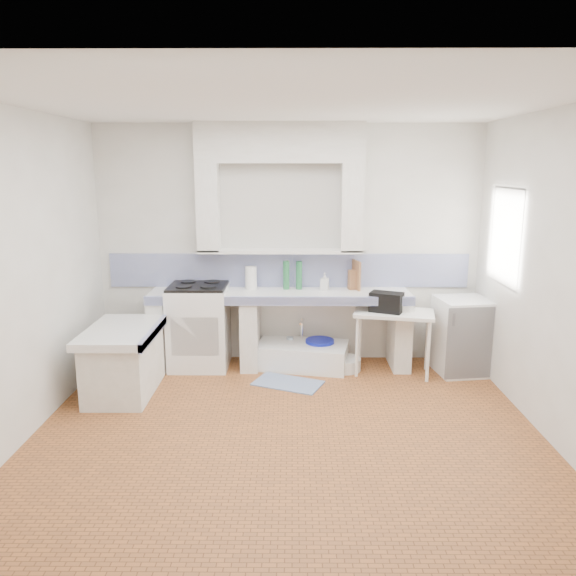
{
  "coord_description": "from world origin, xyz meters",
  "views": [
    {
      "loc": [
        0.04,
        -4.5,
        2.31
      ],
      "look_at": [
        0.0,
        1.0,
        1.1
      ],
      "focal_mm": 34.4,
      "sensor_mm": 36.0,
      "label": 1
    }
  ],
  "objects_px": {
    "stove": "(199,327)",
    "side_table": "(393,342)",
    "fridge": "(462,336)",
    "sink": "(302,356)"
  },
  "relations": [
    {
      "from": "stove",
      "to": "side_table",
      "type": "relative_size",
      "value": 1.09
    },
    {
      "from": "fridge",
      "to": "side_table",
      "type": "bearing_deg",
      "value": 175.69
    },
    {
      "from": "stove",
      "to": "sink",
      "type": "distance_m",
      "value": 1.26
    },
    {
      "from": "stove",
      "to": "fridge",
      "type": "xyz_separation_m",
      "value": [
        3.02,
        -0.18,
        -0.05
      ]
    },
    {
      "from": "sink",
      "to": "side_table",
      "type": "xyz_separation_m",
      "value": [
        1.02,
        -0.2,
        0.24
      ]
    },
    {
      "from": "side_table",
      "to": "fridge",
      "type": "bearing_deg",
      "value": 15.01
    },
    {
      "from": "stove",
      "to": "fridge",
      "type": "bearing_deg",
      "value": -3.26
    },
    {
      "from": "stove",
      "to": "fridge",
      "type": "height_order",
      "value": "stove"
    },
    {
      "from": "sink",
      "to": "fridge",
      "type": "height_order",
      "value": "fridge"
    },
    {
      "from": "sink",
      "to": "fridge",
      "type": "xyz_separation_m",
      "value": [
        1.82,
        -0.15,
        0.3
      ]
    }
  ]
}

